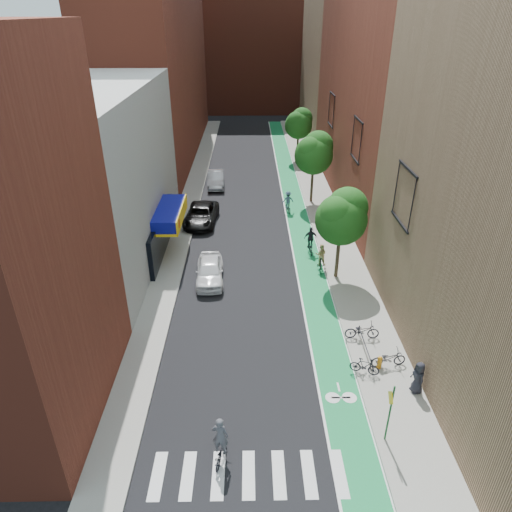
{
  "coord_description": "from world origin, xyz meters",
  "views": [
    {
      "loc": [
        -0.29,
        -16.78,
        16.23
      ],
      "look_at": [
        0.13,
        10.49,
        1.5
      ],
      "focal_mm": 32.0,
      "sensor_mm": 36.0,
      "label": 1
    }
  ],
  "objects_px": {
    "parked_car_white": "(210,270)",
    "cyclist_lane_mid": "(311,243)",
    "cyclist_lane_far": "(288,202)",
    "pedestrian": "(418,377)",
    "cyclist_lane_near": "(321,259)",
    "parked_car_black": "(201,215)",
    "cyclist_lead": "(221,445)",
    "parked_car_silver": "(216,179)",
    "fire_hydrant": "(380,362)"
  },
  "relations": [
    {
      "from": "cyclist_lead",
      "to": "pedestrian",
      "type": "xyz_separation_m",
      "value": [
        9.13,
        3.47,
        0.22
      ]
    },
    {
      "from": "cyclist_lane_near",
      "to": "pedestrian",
      "type": "relative_size",
      "value": 1.14
    },
    {
      "from": "cyclist_lane_mid",
      "to": "cyclist_lane_far",
      "type": "bearing_deg",
      "value": -84.59
    },
    {
      "from": "parked_car_black",
      "to": "cyclist_lead",
      "type": "xyz_separation_m",
      "value": [
        2.92,
        -23.62,
        0.02
      ]
    },
    {
      "from": "parked_car_white",
      "to": "cyclist_lane_mid",
      "type": "height_order",
      "value": "cyclist_lane_mid"
    },
    {
      "from": "cyclist_lane_near",
      "to": "cyclist_lead",
      "type": "bearing_deg",
      "value": 77.65
    },
    {
      "from": "parked_car_black",
      "to": "cyclist_lane_far",
      "type": "height_order",
      "value": "cyclist_lane_far"
    },
    {
      "from": "parked_car_white",
      "to": "cyclist_lead",
      "type": "height_order",
      "value": "cyclist_lead"
    },
    {
      "from": "cyclist_lead",
      "to": "pedestrian",
      "type": "distance_m",
      "value": 9.77
    },
    {
      "from": "cyclist_lead",
      "to": "pedestrian",
      "type": "relative_size",
      "value": 1.29
    },
    {
      "from": "cyclist_lane_near",
      "to": "parked_car_white",
      "type": "bearing_deg",
      "value": 19.68
    },
    {
      "from": "pedestrian",
      "to": "cyclist_lead",
      "type": "bearing_deg",
      "value": -81.08
    },
    {
      "from": "fire_hydrant",
      "to": "cyclist_lead",
      "type": "bearing_deg",
      "value": -146.75
    },
    {
      "from": "cyclist_lane_far",
      "to": "fire_hydrant",
      "type": "xyz_separation_m",
      "value": [
        3.06,
        -20.9,
        -0.36
      ]
    },
    {
      "from": "parked_car_silver",
      "to": "cyclist_lane_far",
      "type": "bearing_deg",
      "value": -48.31
    },
    {
      "from": "parked_car_black",
      "to": "fire_hydrant",
      "type": "height_order",
      "value": "parked_car_black"
    },
    {
      "from": "fire_hydrant",
      "to": "parked_car_silver",
      "type": "bearing_deg",
      "value": 109.83
    },
    {
      "from": "parked_car_white",
      "to": "parked_car_black",
      "type": "xyz_separation_m",
      "value": [
        -1.45,
        9.55,
        -0.0
      ]
    },
    {
      "from": "pedestrian",
      "to": "cyclist_lane_mid",
      "type": "bearing_deg",
      "value": -179.11
    },
    {
      "from": "cyclist_lane_near",
      "to": "fire_hydrant",
      "type": "relative_size",
      "value": 2.71
    },
    {
      "from": "cyclist_lead",
      "to": "cyclist_lane_near",
      "type": "height_order",
      "value": "cyclist_lead"
    },
    {
      "from": "cyclist_lane_far",
      "to": "fire_hydrant",
      "type": "bearing_deg",
      "value": 85.4
    },
    {
      "from": "parked_car_white",
      "to": "parked_car_black",
      "type": "bearing_deg",
      "value": 95.56
    },
    {
      "from": "fire_hydrant",
      "to": "parked_car_white",
      "type": "bearing_deg",
      "value": 135.93
    },
    {
      "from": "cyclist_lead",
      "to": "cyclist_lane_near",
      "type": "xyz_separation_m",
      "value": [
        6.23,
        15.43,
        0.02
      ]
    },
    {
      "from": "parked_car_white",
      "to": "pedestrian",
      "type": "bearing_deg",
      "value": -48.04
    },
    {
      "from": "cyclist_lane_near",
      "to": "pedestrian",
      "type": "bearing_deg",
      "value": 113.24
    },
    {
      "from": "parked_car_black",
      "to": "cyclist_lane_far",
      "type": "xyz_separation_m",
      "value": [
        7.65,
        2.38,
        0.13
      ]
    },
    {
      "from": "pedestrian",
      "to": "parked_car_black",
      "type": "bearing_deg",
      "value": -161.03
    },
    {
      "from": "cyclist_lane_mid",
      "to": "pedestrian",
      "type": "distance_m",
      "value": 14.92
    },
    {
      "from": "parked_car_silver",
      "to": "cyclist_lane_near",
      "type": "distance_m",
      "value": 19.46
    },
    {
      "from": "parked_car_white",
      "to": "parked_car_silver",
      "type": "height_order",
      "value": "parked_car_silver"
    },
    {
      "from": "parked_car_silver",
      "to": "cyclist_lane_near",
      "type": "relative_size",
      "value": 2.44
    },
    {
      "from": "parked_car_white",
      "to": "pedestrian",
      "type": "relative_size",
      "value": 2.64
    },
    {
      "from": "parked_car_white",
      "to": "cyclist_lane_mid",
      "type": "xyz_separation_m",
      "value": [
        7.3,
        3.95,
        0.06
      ]
    },
    {
      "from": "cyclist_lane_near",
      "to": "cyclist_lane_mid",
      "type": "xyz_separation_m",
      "value": [
        -0.4,
        2.58,
        0.02
      ]
    },
    {
      "from": "cyclist_lane_far",
      "to": "pedestrian",
      "type": "xyz_separation_m",
      "value": [
        4.4,
        -22.53,
        0.11
      ]
    },
    {
      "from": "cyclist_lead",
      "to": "fire_hydrant",
      "type": "relative_size",
      "value": 3.06
    },
    {
      "from": "parked_car_silver",
      "to": "cyclist_lead",
      "type": "height_order",
      "value": "cyclist_lead"
    },
    {
      "from": "cyclist_lane_far",
      "to": "pedestrian",
      "type": "relative_size",
      "value": 1.14
    },
    {
      "from": "cyclist_lane_near",
      "to": "parked_car_black",
      "type": "bearing_deg",
      "value": -32.21
    },
    {
      "from": "pedestrian",
      "to": "fire_hydrant",
      "type": "height_order",
      "value": "pedestrian"
    },
    {
      "from": "cyclist_lead",
      "to": "parked_car_black",
      "type": "bearing_deg",
      "value": -71.15
    },
    {
      "from": "cyclist_lane_mid",
      "to": "cyclist_lane_far",
      "type": "distance_m",
      "value": 8.06
    },
    {
      "from": "pedestrian",
      "to": "fire_hydrant",
      "type": "relative_size",
      "value": 2.37
    },
    {
      "from": "parked_car_white",
      "to": "cyclist_lane_mid",
      "type": "bearing_deg",
      "value": 25.37
    },
    {
      "from": "cyclist_lane_far",
      "to": "pedestrian",
      "type": "bearing_deg",
      "value": 88.13
    },
    {
      "from": "cyclist_lane_near",
      "to": "pedestrian",
      "type": "distance_m",
      "value": 12.31
    },
    {
      "from": "cyclist_lane_near",
      "to": "cyclist_lane_far",
      "type": "xyz_separation_m",
      "value": [
        -1.5,
        10.57,
        0.09
      ]
    },
    {
      "from": "parked_car_white",
      "to": "cyclist_lead",
      "type": "distance_m",
      "value": 14.15
    }
  ]
}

